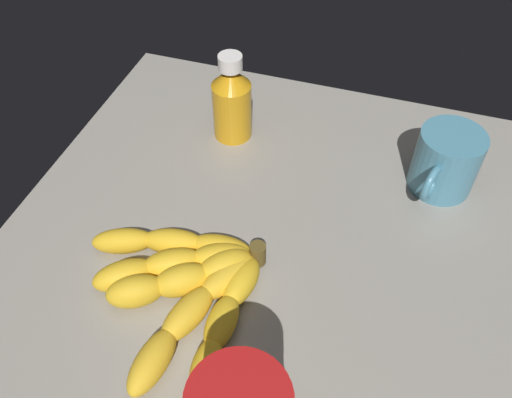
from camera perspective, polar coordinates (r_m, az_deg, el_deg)
ground_plane at (r=67.59cm, az=3.18°, el=-6.62°), size 70.37×71.98×3.81cm
banana_bunch at (r=61.73cm, az=-7.38°, el=-8.98°), size 21.82×21.90×3.75cm
honey_bottle at (r=77.50cm, az=-2.62°, el=10.51°), size 5.69×5.69×13.53cm
coffee_mug at (r=74.59cm, az=19.70°, el=3.78°), size 11.98×8.55×8.80cm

